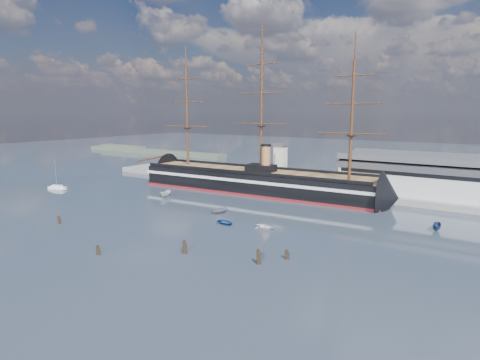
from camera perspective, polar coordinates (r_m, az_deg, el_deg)
The scene contains 17 objects.
ground at distance 128.93m, azimuth -2.43°, elevation -3.21°, with size 600.00×600.00×0.00m, color #2C3945.
quay at distance 154.43m, azimuth 8.49°, elevation -1.13°, with size 180.00×18.00×2.00m, color slate.
warehouse at distance 143.96m, azimuth 26.84°, elevation 0.34°, with size 63.00×21.00×11.60m.
quay_tower at distance 153.31m, azimuth 5.73°, elevation 2.54°, with size 5.00×5.00×15.00m.
shoreline at distance 291.27m, azimuth -13.71°, elevation 4.11°, with size 120.00×10.00×4.00m.
warship at distance 145.25m, azimuth 1.71°, elevation -0.10°, with size 113.31×21.25×53.94m.
sailboat at distance 165.35m, azimuth -24.54°, elevation -0.94°, with size 7.31×4.16×11.23m.
motorboat_a at distance 139.49m, azimuth -10.51°, elevation -2.37°, with size 6.55×2.40×2.62m, color white.
motorboat_b at distance 104.65m, azimuth -2.09°, elevation -6.31°, with size 3.16×1.26×1.47m, color navy.
motorboat_c at distance 115.13m, azimuth -2.94°, elevation -4.81°, with size 5.47×2.01×2.19m, color slate.
motorboat_e at distance 100.81m, azimuth 3.60°, elevation -6.96°, with size 3.20×1.28×1.49m, color white.
motorboat_f at distance 110.25m, azimuth 26.16°, elevation -6.50°, with size 5.70×2.09×2.28m, color navy.
piling_near_left at distance 115.01m, azimuth -24.34°, elevation -5.71°, with size 0.64×0.64×2.93m, color black.
piling_near_mid at distance 88.27m, azimuth -19.55°, elevation -9.99°, with size 0.64×0.64×2.67m, color black.
piling_near_right at distance 84.79m, azimuth -7.91°, elevation -10.33°, with size 0.64×0.64×3.49m, color black.
piling_far_right at distance 81.57m, azimuth 6.61°, elevation -11.13°, with size 0.64×0.64×2.64m, color black.
piling_extra at distance 78.75m, azimuth 2.60°, elevation -11.85°, with size 0.64×0.64×3.66m, color black.
Camera 1 is at (73.98, -61.51, 29.10)m, focal length 30.00 mm.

